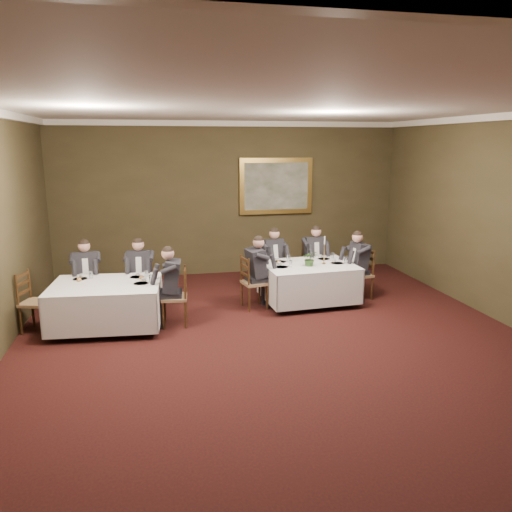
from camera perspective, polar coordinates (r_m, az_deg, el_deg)
name	(u,v)px	position (r m, az deg, el deg)	size (l,w,h in m)	color
ground	(287,358)	(7.32, 3.52, -11.54)	(10.00, 10.00, 0.00)	black
ceiling	(290,104)	(6.69, 3.95, 16.92)	(8.00, 10.00, 0.10)	silver
back_wall	(230,199)	(11.64, -2.98, 6.53)	(8.00, 0.10, 3.50)	#37321B
crown_molding	(290,109)	(6.69, 3.94, 16.41)	(8.00, 10.00, 0.12)	white
table_main	(308,280)	(9.60, 6.01, -2.78)	(1.79, 1.41, 0.67)	black
table_second	(107,302)	(8.63, -16.71, -5.06)	(1.87, 1.48, 0.67)	black
chair_main_backleft	(272,279)	(10.29, 1.81, -2.60)	(0.54, 0.52, 1.00)	olive
diner_main_backleft	(272,268)	(10.23, 1.85, -1.38)	(0.52, 0.57, 1.35)	black
chair_main_backright	(313,276)	(10.60, 6.57, -2.23)	(0.46, 0.44, 1.00)	olive
diner_main_backright	(314,265)	(10.53, 6.63, -1.05)	(0.43, 0.50, 1.35)	black
chair_main_endleft	(254,293)	(9.31, -0.24, -4.26)	(0.49, 0.51, 1.00)	olive
diner_main_endleft	(254,281)	(9.25, -0.18, -2.90)	(0.54, 0.48, 1.35)	black
chair_main_endright	(359,284)	(10.08, 11.74, -3.20)	(0.46, 0.48, 1.00)	olive
diner_main_endright	(359,273)	(10.02, 11.74, -1.95)	(0.52, 0.45, 1.35)	black
chair_sec_backleft	(88,296)	(9.62, -18.62, -4.39)	(0.47, 0.45, 1.00)	olive
diner_sec_backleft	(87,284)	(9.55, -18.72, -3.10)	(0.44, 0.51, 1.35)	black
chair_sec_backright	(141,294)	(9.48, -12.96, -4.29)	(0.49, 0.47, 1.00)	olive
diner_sec_backright	(141,283)	(9.40, -13.03, -2.98)	(0.45, 0.52, 1.35)	black
chair_sec_endright	(175,309)	(8.57, -9.19, -5.96)	(0.46, 0.48, 1.00)	olive
diner_sec_endright	(174,296)	(8.50, -9.33, -4.51)	(0.52, 0.45, 1.35)	black
chair_sec_endleft	(37,314)	(8.94, -23.78, -6.13)	(0.53, 0.54, 1.00)	olive
centerpiece	(310,258)	(9.37, 6.18, -0.21)	(0.28, 0.24, 0.31)	#2D5926
candlestick	(324,253)	(9.56, 7.80, 0.29)	(0.08, 0.08, 0.55)	#BD8C39
place_setting_table_main	(282,260)	(9.73, 3.01, -0.42)	(0.33, 0.31, 0.14)	white
place_setting_table_second	(83,276)	(9.00, -19.13, -2.21)	(0.33, 0.31, 0.14)	white
painting	(276,186)	(11.76, 2.31, 7.98)	(1.73, 0.09, 1.30)	#E9C955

